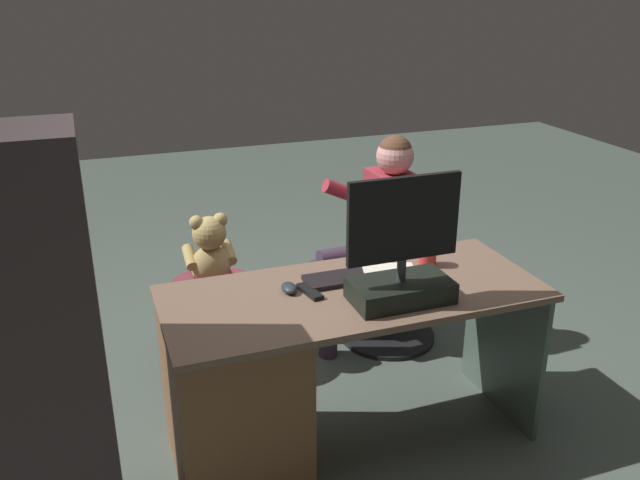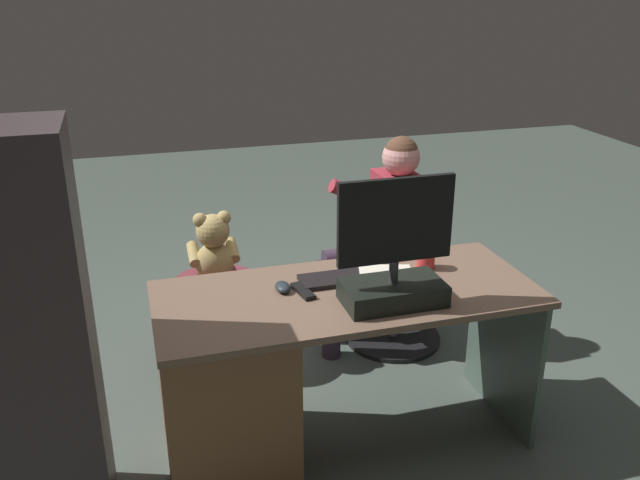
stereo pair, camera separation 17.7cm
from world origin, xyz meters
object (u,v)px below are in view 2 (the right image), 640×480
Objects in this scene: cup at (426,257)px; office_chair_teddy at (218,315)px; teddy_bear at (213,249)px; computer_mouse at (283,287)px; monitor at (394,267)px; keyboard at (349,277)px; tv_remote at (303,291)px; desk at (252,378)px; visitor_chair at (395,294)px; person at (382,226)px.

cup reaches higher than office_chair_teddy.
teddy_bear reaches higher than office_chair_teddy.
office_chair_teddy is at bearing -75.77° from computer_mouse.
monitor is 0.30m from keyboard.
computer_mouse is 0.64× the size of tv_remote.
monitor is at bearing 140.29° from tv_remote.
computer_mouse is at bearing 5.58° from keyboard.
monitor is 1.13m from teddy_bear.
keyboard is 0.96m from office_chair_teddy.
teddy_bear reaches higher than desk.
monitor reaches higher than visitor_chair.
keyboard is 0.36m from cup.
monitor is (-0.54, 0.14, 0.48)m from desk.
computer_mouse is (0.29, 0.03, 0.01)m from keyboard.
cup is 0.29× the size of teddy_bear.
tv_remote is at bearing 108.59° from office_chair_teddy.
cup is at bearing 140.63° from teddy_bear.
monitor reaches higher than teddy_bear.
teddy_bear is at bearing -82.21° from tv_remote.
visitor_chair is 0.42m from person.
keyboard is at bearing 3.04° from cup.
person is at bearing -121.58° from keyboard.
teddy_bear is at bearing -3.17° from visitor_chair.
person is (-0.31, -0.90, -0.18)m from monitor.
person is (-0.85, -0.76, 0.30)m from desk.
office_chair_teddy is (0.48, -0.69, -0.46)m from keyboard.
person is (-0.62, -0.72, -0.05)m from tv_remote.
computer_mouse reaches higher than tv_remote.
computer_mouse is (-0.16, -0.08, 0.35)m from desk.
desk is at bearing -14.58° from monitor.
cup reaches higher than keyboard.
keyboard is 2.80× the size of tv_remote.
desk is at bearing 13.10° from keyboard.
cup is (-0.26, -0.26, -0.10)m from monitor.
tv_remote is (-0.23, -0.03, 0.34)m from desk.
teddy_bear is at bearing -58.98° from monitor.
monitor is 1.14m from visitor_chair.
desk is 16.10× the size of computer_mouse.
person is at bearing -138.34° from desk.
keyboard is 1.14× the size of teddy_bear.
tv_remote is at bearing 150.39° from computer_mouse.
cup is at bearing 141.13° from office_chair_teddy.
keyboard is 0.80× the size of office_chair_teddy.
keyboard is at bearing 52.96° from visitor_chair.
desk reaches higher than visitor_chair.
keyboard is 0.36× the size of person.
monitor is 0.96× the size of office_chair_teddy.
keyboard is 4.38× the size of computer_mouse.
tv_remote is 0.95m from person.
computer_mouse is 0.18× the size of office_chair_teddy.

